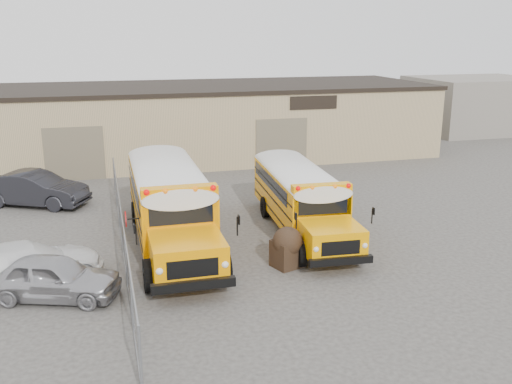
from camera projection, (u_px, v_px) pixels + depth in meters
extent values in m
plane|color=#3E3C39|center=(303.00, 268.00, 19.96)|extent=(120.00, 120.00, 0.00)
cube|color=#917E59|center=(201.00, 122.00, 37.94)|extent=(30.00, 10.00, 4.50)
cube|color=black|center=(201.00, 87.00, 37.32)|extent=(30.20, 10.20, 0.25)
cube|color=black|center=(314.00, 103.00, 34.36)|extent=(3.00, 0.08, 0.80)
cube|color=brown|center=(75.00, 154.00, 31.44)|extent=(3.20, 0.08, 3.00)
cube|color=brown|center=(281.00, 143.00, 34.50)|extent=(3.20, 0.08, 3.00)
cylinder|color=gray|center=(141.00, 362.00, 12.62)|extent=(0.07, 0.07, 1.80)
cylinder|color=gray|center=(132.00, 302.00, 15.40)|extent=(0.07, 0.07, 1.80)
cylinder|color=gray|center=(126.00, 261.00, 18.19)|extent=(0.07, 0.07, 1.80)
cylinder|color=gray|center=(122.00, 231.00, 20.98)|extent=(0.07, 0.07, 1.80)
cylinder|color=gray|center=(119.00, 208.00, 23.77)|extent=(0.07, 0.07, 1.80)
cylinder|color=gray|center=(116.00, 190.00, 26.56)|extent=(0.07, 0.07, 1.80)
cylinder|color=gray|center=(114.00, 175.00, 29.34)|extent=(0.07, 0.07, 1.80)
cylinder|color=gray|center=(121.00, 208.00, 20.74)|extent=(0.05, 18.00, 0.05)
cylinder|color=gray|center=(124.00, 252.00, 21.21)|extent=(0.05, 18.00, 0.05)
cube|color=gray|center=(122.00, 231.00, 20.98)|extent=(0.02, 18.00, 1.70)
cube|color=gray|center=(476.00, 104.00, 47.78)|extent=(10.00, 8.00, 4.40)
cube|color=#FC9500|center=(154.00, 165.00, 28.42)|extent=(2.64, 7.90, 2.13)
cube|color=#FC9500|center=(165.00, 202.00, 23.81)|extent=(2.30, 2.30, 1.19)
cube|color=black|center=(161.00, 171.00, 24.61)|extent=(2.13, 0.07, 0.78)
cube|color=silver|center=(153.00, 141.00, 28.09)|extent=(2.64, 7.98, 0.42)
cube|color=#FC9500|center=(160.00, 155.00, 24.66)|extent=(2.55, 0.53, 0.37)
sphere|color=#E50705|center=(135.00, 154.00, 24.13)|extent=(0.21, 0.21, 0.21)
sphere|color=#E50705|center=(186.00, 152.00, 24.67)|extent=(0.21, 0.21, 0.21)
sphere|color=orange|center=(149.00, 154.00, 24.28)|extent=(0.21, 0.21, 0.21)
sphere|color=orange|center=(172.00, 152.00, 24.52)|extent=(0.21, 0.21, 0.21)
cube|color=black|center=(169.00, 221.00, 22.80)|extent=(2.54, 0.24, 0.29)
cube|color=black|center=(148.00, 166.00, 32.40)|extent=(2.54, 0.22, 0.29)
cube|color=black|center=(154.00, 166.00, 28.44)|extent=(2.68, 7.74, 0.06)
cube|color=black|center=(153.00, 152.00, 28.55)|extent=(2.66, 6.66, 0.64)
cylinder|color=black|center=(136.00, 217.00, 23.77)|extent=(0.30, 1.08, 1.08)
cylinder|color=black|center=(195.00, 212.00, 24.39)|extent=(0.30, 1.08, 1.08)
cylinder|color=black|center=(128.00, 179.00, 29.87)|extent=(0.30, 1.08, 1.08)
cylinder|color=black|center=(175.00, 176.00, 30.48)|extent=(0.30, 1.08, 1.08)
cylinder|color=#BF0505|center=(119.00, 177.00, 25.44)|extent=(0.03, 0.58, 0.58)
cube|color=#FFA200|center=(268.00, 166.00, 29.12)|extent=(2.69, 6.99, 1.85)
cube|color=#FFA200|center=(291.00, 197.00, 25.05)|extent=(2.11, 2.11, 1.04)
cube|color=black|center=(285.00, 171.00, 25.76)|extent=(1.85, 0.17, 0.68)
cube|color=silver|center=(269.00, 145.00, 28.84)|extent=(2.69, 7.07, 0.36)
cube|color=#FFA200|center=(284.00, 158.00, 25.80)|extent=(2.24, 0.59, 0.33)
sphere|color=#E50705|center=(265.00, 157.00, 25.39)|extent=(0.18, 0.18, 0.18)
sphere|color=#E50705|center=(306.00, 156.00, 25.76)|extent=(0.18, 0.18, 0.18)
sphere|color=orange|center=(276.00, 157.00, 25.49)|extent=(0.18, 0.18, 0.18)
sphere|color=orange|center=(295.00, 156.00, 25.66)|extent=(0.18, 0.18, 0.18)
cube|color=black|center=(297.00, 213.00, 24.16)|extent=(2.22, 0.34, 0.25)
cube|color=black|center=(255.00, 166.00, 32.63)|extent=(2.22, 0.32, 0.25)
cube|color=black|center=(268.00, 167.00, 29.14)|extent=(2.72, 6.86, 0.05)
cube|color=black|center=(267.00, 155.00, 29.24)|extent=(2.65, 5.91, 0.56)
cylinder|color=black|center=(266.00, 209.00, 25.08)|extent=(0.31, 0.95, 0.94)
cylinder|color=black|center=(313.00, 206.00, 25.50)|extent=(0.31, 0.95, 0.94)
cylinder|color=black|center=(243.00, 178.00, 30.45)|extent=(0.31, 0.95, 0.94)
cylinder|color=black|center=(282.00, 176.00, 30.87)|extent=(0.31, 0.95, 0.94)
cube|color=black|center=(287.00, 253.00, 19.95)|extent=(1.20, 1.15, 0.97)
sphere|color=black|center=(288.00, 242.00, 19.83)|extent=(1.06, 1.06, 1.06)
imported|color=#B2B1B6|center=(53.00, 277.00, 17.46)|extent=(4.43, 2.96, 1.40)
imported|color=silver|center=(26.00, 265.00, 18.37)|extent=(5.32, 3.32, 1.44)
imported|color=black|center=(35.00, 189.00, 26.96)|extent=(5.22, 3.80, 1.64)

